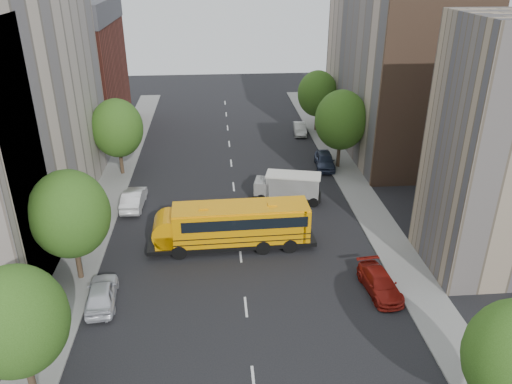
{
  "coord_description": "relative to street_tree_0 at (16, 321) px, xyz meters",
  "views": [
    {
      "loc": [
        -1.45,
        -33.09,
        19.95
      ],
      "look_at": [
        1.47,
        2.0,
        3.19
      ],
      "focal_mm": 35.0,
      "sensor_mm": 36.0,
      "label": 1
    }
  ],
  "objects": [
    {
      "name": "building_right_sidewall",
      "position": [
        29.0,
        23.0,
        4.36
      ],
      "size": [
        10.1,
        0.3,
        18.0
      ],
      "primitive_type": "cube",
      "color": "brown",
      "rests_on": "ground"
    },
    {
      "name": "building_right_far",
      "position": [
        29.0,
        34.0,
        4.36
      ],
      "size": [
        10.0,
        22.0,
        18.0
      ],
      "primitive_type": "cube",
      "color": "#B8A28F",
      "rests_on": "ground"
    },
    {
      "name": "ground",
      "position": [
        11.0,
        14.0,
        -4.64
      ],
      "size": [
        120.0,
        120.0,
        0.0
      ],
      "primitive_type": "plane",
      "color": "black",
      "rests_on": "ground"
    },
    {
      "name": "street_tree_2",
      "position": [
        0.0,
        28.0,
        0.19
      ],
      "size": [
        4.99,
        4.99,
        7.71
      ],
      "color": "#38281C",
      "rests_on": "ground"
    },
    {
      "name": "school_bus",
      "position": [
        10.31,
        13.22,
        -2.68
      ],
      "size": [
        12.52,
        3.36,
        3.51
      ],
      "rotation": [
        0.0,
        0.0,
        0.03
      ],
      "color": "black",
      "rests_on": "ground"
    },
    {
      "name": "street_tree_1",
      "position": [
        0.0,
        10.0,
        0.31
      ],
      "size": [
        5.12,
        5.12,
        7.9
      ],
      "color": "#38281C",
      "rests_on": "ground"
    },
    {
      "name": "parked_car_5",
      "position": [
        19.8,
        38.85,
        -3.96
      ],
      "size": [
        1.8,
        4.23,
        1.36
      ],
      "primitive_type": "imported",
      "rotation": [
        0.0,
        0.0,
        -0.09
      ],
      "color": "#A6A7A2",
      "rests_on": "ground"
    },
    {
      "name": "sidewalk_right",
      "position": [
        22.5,
        19.0,
        -4.58
      ],
      "size": [
        3.0,
        80.0,
        0.12
      ],
      "primitive_type": "cube",
      "color": "slate",
      "rests_on": "ground"
    },
    {
      "name": "sidewalk_left",
      "position": [
        -0.5,
        19.0,
        -4.58
      ],
      "size": [
        3.0,
        80.0,
        0.12
      ],
      "primitive_type": "cube",
      "color": "slate",
      "rests_on": "ground"
    },
    {
      "name": "lane_markings",
      "position": [
        11.0,
        24.0,
        -4.64
      ],
      "size": [
        0.15,
        64.0,
        0.01
      ],
      "primitive_type": "cube",
      "color": "silver",
      "rests_on": "ground"
    },
    {
      "name": "parked_car_3",
      "position": [
        19.8,
        6.86,
        -3.98
      ],
      "size": [
        2.32,
        4.75,
        1.33
      ],
      "primitive_type": "imported",
      "rotation": [
        0.0,
        0.0,
        0.1
      ],
      "color": "maroon",
      "rests_on": "ground"
    },
    {
      "name": "street_tree_4",
      "position": [
        22.0,
        28.0,
        0.43
      ],
      "size": [
        5.25,
        5.25,
        8.1
      ],
      "color": "#38281C",
      "rests_on": "ground"
    },
    {
      "name": "safari_truck",
      "position": [
        15.74,
        20.75,
        -3.29
      ],
      "size": [
        6.28,
        3.45,
        2.55
      ],
      "rotation": [
        0.0,
        0.0,
        -0.24
      ],
      "color": "black",
      "rests_on": "ground"
    },
    {
      "name": "parked_car_0",
      "position": [
        2.0,
        7.12,
        -3.88
      ],
      "size": [
        2.19,
        4.62,
        1.53
      ],
      "primitive_type": "imported",
      "rotation": [
        0.0,
        0.0,
        3.23
      ],
      "color": "silver",
      "rests_on": "ground"
    },
    {
      "name": "street_tree_0",
      "position": [
        0.0,
        0.0,
        0.0
      ],
      "size": [
        4.8,
        4.8,
        7.41
      ],
      "color": "#38281C",
      "rests_on": "ground"
    },
    {
      "name": "street_tree_5",
      "position": [
        22.0,
        40.0,
        0.06
      ],
      "size": [
        4.86,
        4.86,
        7.51
      ],
      "color": "#38281C",
      "rests_on": "ground"
    },
    {
      "name": "parked_car_4",
      "position": [
        20.6,
        28.01,
        -3.84
      ],
      "size": [
        2.3,
        4.83,
        1.59
      ],
      "primitive_type": "imported",
      "rotation": [
        0.0,
        0.0,
        -0.09
      ],
      "color": "#303A54",
      "rests_on": "ground"
    },
    {
      "name": "parked_car_1",
      "position": [
        2.16,
        20.59,
        -3.85
      ],
      "size": [
        1.82,
        4.82,
        1.57
      ],
      "primitive_type": "imported",
      "rotation": [
        0.0,
        0.0,
        3.11
      ],
      "color": "white",
      "rests_on": "ground"
    },
    {
      "name": "building_left_redbrick",
      "position": [
        -7.0,
        42.0,
        1.86
      ],
      "size": [
        10.0,
        15.0,
        13.0
      ],
      "primitive_type": "cube",
      "color": "maroon",
      "rests_on": "ground"
    }
  ]
}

